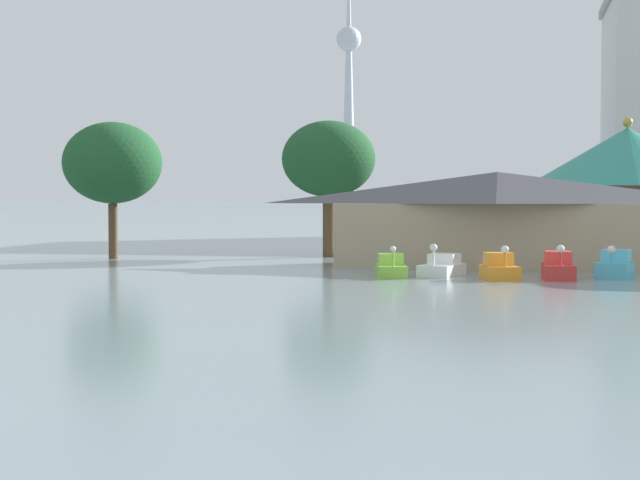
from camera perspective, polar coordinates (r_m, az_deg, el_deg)
pedal_boat_lime at (r=50.98m, az=4.02°, el=-1.56°), size 1.99×3.17×1.61m
pedal_boat_white at (r=51.66m, az=6.90°, el=-1.52°), size 2.38×3.28×1.69m
pedal_boat_orange at (r=49.90m, az=10.07°, el=-1.60°), size 2.08×2.60×1.70m
pedal_boat_red at (r=50.73m, az=13.27°, el=-1.54°), size 1.57×3.02×1.73m
pedal_boat_cyan at (r=52.21m, az=16.27°, el=-1.44°), size 2.18×2.87×1.65m
boathouse at (r=58.53m, az=9.94°, el=1.27°), size 19.43×6.20×5.43m
green_roof_pavilion at (r=72.13m, az=16.89°, el=3.24°), size 13.65×13.65×9.42m
shoreline_tree_tall_left at (r=66.87m, az=-11.61°, el=4.26°), size 6.39×6.39×8.84m
shoreline_tree_mid at (r=67.50m, az=0.49°, el=4.55°), size 6.23×6.23×9.08m
distant_broadcast_tower at (r=389.95m, az=1.63°, el=9.87°), size 9.50×9.50×137.40m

